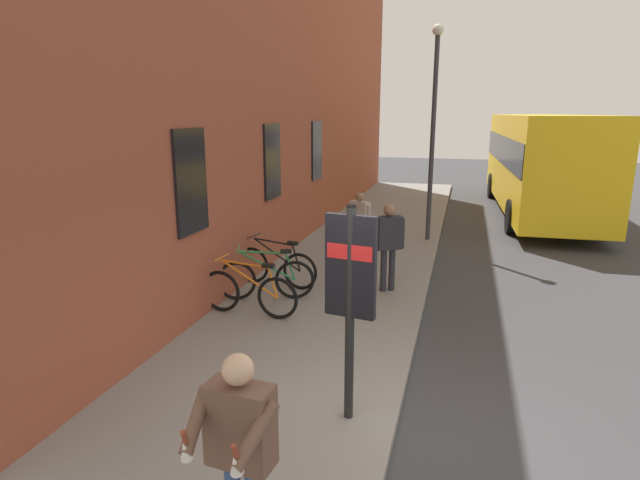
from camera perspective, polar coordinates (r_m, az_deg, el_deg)
ground at (r=11.58m, az=17.19°, el=-3.98°), size 60.00×60.00×0.00m
sidewalk_pavement at (r=13.67m, az=5.46°, el=-0.44°), size 24.00×3.50×0.12m
station_facade at (r=14.77m, az=-1.67°, el=19.47°), size 22.00×0.65×9.75m
bicycle_by_door at (r=8.72m, az=-7.84°, el=-5.80°), size 0.48×1.77×0.97m
bicycle_far_end at (r=9.40m, az=-5.97°, el=-4.27°), size 0.69×1.70×0.97m
bicycle_end_of_row at (r=10.11m, az=-4.85°, el=-2.95°), size 0.48×1.76×0.97m
transit_info_sign at (r=5.43m, az=3.37°, el=-4.48°), size 0.17×0.56×2.40m
city_bus at (r=19.25m, az=23.14°, el=8.29°), size 10.59×2.95×3.35m
pedestrian_by_facade at (r=12.06m, az=4.40°, el=2.48°), size 0.36×0.55×1.52m
pedestrian_near_bus at (r=9.72m, az=7.58°, el=0.17°), size 0.46×0.55×1.68m
tourist_with_hotdogs at (r=3.98m, az=-8.91°, el=-20.88°), size 0.62×0.65×1.69m
street_lamp at (r=13.79m, az=12.42°, el=13.09°), size 0.28×0.28×5.41m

